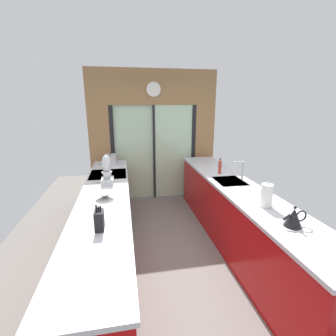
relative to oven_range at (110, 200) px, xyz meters
name	(u,v)px	position (x,y,z in m)	size (l,w,h in m)	color
ground_plane	(170,240)	(0.91, -0.65, -0.47)	(5.04, 7.60, 0.02)	slate
back_wall_unit	(154,128)	(0.91, 1.15, 1.07)	(2.64, 0.12, 2.70)	olive
left_counter_run	(106,234)	(0.00, -1.12, 0.01)	(0.62, 3.80, 0.92)	#AD0C0F
right_counter_run	(236,216)	(1.82, -0.95, 0.01)	(0.62, 3.80, 0.92)	#AD0C0F
sink_faucet	(241,168)	(1.97, -0.70, 0.66)	(0.19, 0.02, 0.29)	#B7BABC
oven_range	(110,200)	(0.00, 0.00, 0.00)	(0.60, 0.60, 0.92)	black
mixing_bowl	(105,195)	(0.02, -1.05, 0.51)	(0.21, 0.21, 0.08)	gray
knife_block	(99,220)	(0.02, -1.81, 0.56)	(0.08, 0.14, 0.25)	black
stand_mixer	(107,173)	(0.02, -0.49, 0.63)	(0.17, 0.27, 0.42)	#B7BABC
stock_pot	(111,159)	(0.02, 0.64, 0.56)	(0.23, 0.23, 0.22)	#B7BABC
kettle	(294,217)	(1.80, -2.09, 0.55)	(0.25, 0.16, 0.20)	black
soap_bottle	(220,167)	(1.80, -0.31, 0.57)	(0.05, 0.05, 0.26)	#B23D2D
paper_towel_roll	(266,196)	(1.80, -1.63, 0.59)	(0.15, 0.15, 0.29)	#B7BABC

